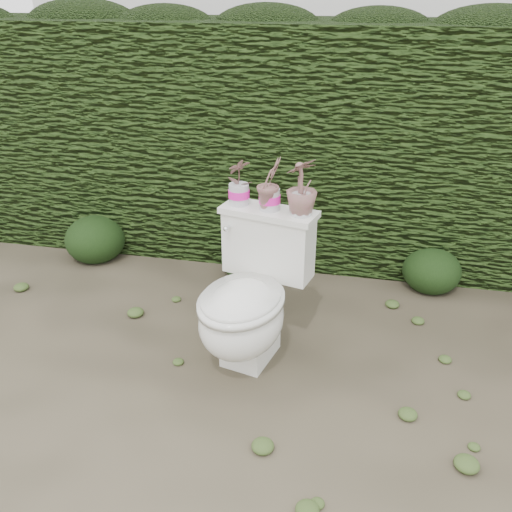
% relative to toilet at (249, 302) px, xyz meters
% --- Properties ---
extents(ground, '(60.00, 60.00, 0.00)m').
position_rel_toilet_xyz_m(ground, '(-0.19, -0.06, -0.36)').
color(ground, brown).
rests_on(ground, ground).
extents(hedge, '(8.00, 1.00, 1.60)m').
position_rel_toilet_xyz_m(hedge, '(-0.19, 1.54, 0.44)').
color(hedge, '#324D19').
rests_on(hedge, ground).
extents(toilet, '(0.60, 0.77, 0.78)m').
position_rel_toilet_xyz_m(toilet, '(0.00, 0.00, 0.00)').
color(toilet, silver).
rests_on(toilet, ground).
extents(potted_plant_left, '(0.15, 0.15, 0.23)m').
position_rel_toilet_xyz_m(potted_plant_left, '(-0.11, 0.27, 0.54)').
color(potted_plant_left, '#2F7123').
rests_on(potted_plant_left, toilet).
extents(potted_plant_center, '(0.17, 0.18, 0.26)m').
position_rel_toilet_xyz_m(potted_plant_center, '(0.06, 0.23, 0.55)').
color(potted_plant_center, '#2F7123').
rests_on(potted_plant_center, toilet).
extents(potted_plant_right, '(0.22, 0.22, 0.27)m').
position_rel_toilet_xyz_m(potted_plant_right, '(0.23, 0.19, 0.56)').
color(potted_plant_right, '#2F7123').
rests_on(potted_plant_right, toilet).
extents(liriope_clump_1, '(0.43, 0.43, 0.34)m').
position_rel_toilet_xyz_m(liriope_clump_1, '(-1.36, 0.96, -0.18)').
color(liriope_clump_1, '#1C3312').
rests_on(liriope_clump_1, ground).
extents(liriope_clump_2, '(0.37, 0.37, 0.30)m').
position_rel_toilet_xyz_m(liriope_clump_2, '(-0.21, 0.92, -0.21)').
color(liriope_clump_2, '#1C3312').
rests_on(liriope_clump_2, ground).
extents(liriope_clump_3, '(0.38, 0.38, 0.30)m').
position_rel_toilet_xyz_m(liriope_clump_3, '(1.01, 1.00, -0.20)').
color(liriope_clump_3, '#1C3312').
rests_on(liriope_clump_3, ground).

